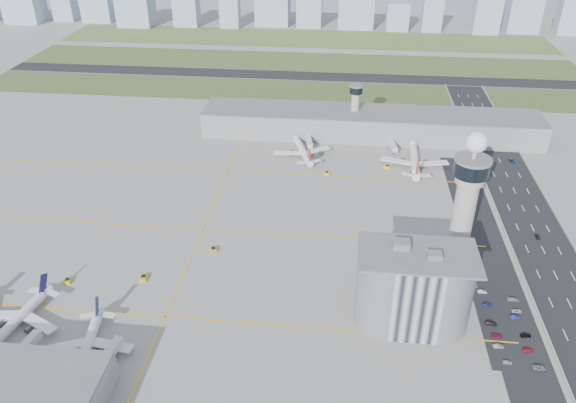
# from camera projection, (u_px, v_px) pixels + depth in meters

# --- Properties ---
(ground) EXTENTS (1000.00, 1000.00, 0.00)m
(ground) POSITION_uv_depth(u_px,v_px,m) (279.00, 275.00, 234.57)
(ground) COLOR #9D9B92
(grass_strip_0) EXTENTS (480.00, 50.00, 0.08)m
(grass_strip_0) POSITION_uv_depth(u_px,v_px,m) (288.00, 91.00, 428.71)
(grass_strip_0) COLOR #475A2A
(grass_strip_0) RESTS_ON ground
(grass_strip_1) EXTENTS (480.00, 60.00, 0.08)m
(grass_strip_1) POSITION_uv_depth(u_px,v_px,m) (297.00, 62.00, 492.82)
(grass_strip_1) COLOR #425A2A
(grass_strip_1) RESTS_ON ground
(grass_strip_2) EXTENTS (480.00, 70.00, 0.08)m
(grass_strip_2) POSITION_uv_depth(u_px,v_px,m) (305.00, 38.00, 561.20)
(grass_strip_2) COLOR #4D6F34
(grass_strip_2) RESTS_ON ground
(runway) EXTENTS (480.00, 22.00, 0.10)m
(runway) POSITION_uv_depth(u_px,v_px,m) (293.00, 76.00, 460.32)
(runway) COLOR black
(runway) RESTS_ON ground
(highway) EXTENTS (28.00, 500.00, 0.10)m
(highway) POSITION_uv_depth(u_px,v_px,m) (565.00, 294.00, 224.07)
(highway) COLOR black
(highway) RESTS_ON ground
(barrier_left) EXTENTS (0.60, 500.00, 1.20)m
(barrier_left) POSITION_uv_depth(u_px,v_px,m) (529.00, 290.00, 225.06)
(barrier_left) COLOR #9E9E99
(barrier_left) RESTS_ON ground
(landside_road) EXTENTS (18.00, 260.00, 0.08)m
(landside_road) POSITION_uv_depth(u_px,v_px,m) (506.00, 306.00, 217.80)
(landside_road) COLOR black
(landside_road) RESTS_ON ground
(parking_lot) EXTENTS (20.00, 44.00, 0.10)m
(parking_lot) POSITION_uv_depth(u_px,v_px,m) (508.00, 327.00, 207.72)
(parking_lot) COLOR black
(parking_lot) RESTS_ON ground
(taxiway_line_h_0) EXTENTS (260.00, 0.60, 0.01)m
(taxiway_line_h_0) POSITION_uv_depth(u_px,v_px,m) (165.00, 317.00, 212.57)
(taxiway_line_h_0) COLOR yellow
(taxiway_line_h_0) RESTS_ON ground
(taxiway_line_h_1) EXTENTS (260.00, 0.60, 0.01)m
(taxiway_line_h_1) POSITION_uv_depth(u_px,v_px,m) (202.00, 230.00, 263.86)
(taxiway_line_h_1) COLOR yellow
(taxiway_line_h_1) RESTS_ON ground
(taxiway_line_h_2) EXTENTS (260.00, 0.60, 0.01)m
(taxiway_line_h_2) POSITION_uv_depth(u_px,v_px,m) (228.00, 171.00, 315.15)
(taxiway_line_h_2) COLOR yellow
(taxiway_line_h_2) RESTS_ON ground
(taxiway_line_v) EXTENTS (0.60, 260.00, 0.01)m
(taxiway_line_v) POSITION_uv_depth(u_px,v_px,m) (202.00, 230.00, 263.86)
(taxiway_line_v) COLOR yellow
(taxiway_line_v) RESTS_ON ground
(control_tower) EXTENTS (14.00, 14.00, 64.50)m
(control_tower) POSITION_uv_depth(u_px,v_px,m) (465.00, 202.00, 216.95)
(control_tower) COLOR #ADAAA5
(control_tower) RESTS_ON ground
(secondary_tower) EXTENTS (8.60, 8.60, 31.90)m
(secondary_tower) POSITION_uv_depth(u_px,v_px,m) (355.00, 106.00, 350.45)
(secondary_tower) COLOR #ADAAA5
(secondary_tower) RESTS_ON ground
(admin_building) EXTENTS (42.00, 24.00, 33.50)m
(admin_building) POSITION_uv_depth(u_px,v_px,m) (414.00, 288.00, 203.21)
(admin_building) COLOR #B2B2B7
(admin_building) RESTS_ON ground
(terminal_pier) EXTENTS (210.00, 32.00, 15.80)m
(terminal_pier) POSITION_uv_depth(u_px,v_px,m) (370.00, 124.00, 353.40)
(terminal_pier) COLOR gray
(terminal_pier) RESTS_ON ground
(airplane_near_b) EXTENTS (39.34, 44.16, 10.97)m
(airplane_near_b) POSITION_uv_depth(u_px,v_px,m) (15.00, 316.00, 205.01)
(airplane_near_b) COLOR white
(airplane_near_b) RESTS_ON ground
(airplane_near_c) EXTENTS (37.60, 42.46, 10.71)m
(airplane_near_c) POSITION_uv_depth(u_px,v_px,m) (85.00, 343.00, 193.43)
(airplane_near_c) COLOR white
(airplane_near_c) RESTS_ON ground
(airplane_far_a) EXTENTS (45.58, 49.50, 11.42)m
(airplane_far_a) POSITION_uv_depth(u_px,v_px,m) (302.00, 146.00, 330.52)
(airplane_far_a) COLOR white
(airplane_far_a) RESTS_ON ground
(airplane_far_b) EXTENTS (40.56, 47.06, 12.71)m
(airplane_far_b) POSITION_uv_depth(u_px,v_px,m) (415.00, 155.00, 317.85)
(airplane_far_b) COLOR white
(airplane_far_b) RESTS_ON ground
(jet_bridge_near_1) EXTENTS (5.39, 14.31, 5.70)m
(jet_bridge_near_1) POSITION_uv_depth(u_px,v_px,m) (13.00, 364.00, 188.54)
(jet_bridge_near_1) COLOR silver
(jet_bridge_near_1) RESTS_ON ground
(jet_bridge_near_2) EXTENTS (5.39, 14.31, 5.70)m
(jet_bridge_near_2) POSITION_uv_depth(u_px,v_px,m) (98.00, 371.00, 185.80)
(jet_bridge_near_2) COLOR silver
(jet_bridge_near_2) RESTS_ON ground
(jet_bridge_far_0) EXTENTS (5.39, 14.31, 5.70)m
(jet_bridge_far_0) POSITION_uv_depth(u_px,v_px,m) (308.00, 139.00, 345.77)
(jet_bridge_far_0) COLOR silver
(jet_bridge_far_0) RESTS_ON ground
(jet_bridge_far_1) EXTENTS (5.39, 14.31, 5.70)m
(jet_bridge_far_1) POSITION_uv_depth(u_px,v_px,m) (390.00, 142.00, 341.21)
(jet_bridge_far_1) COLOR silver
(jet_bridge_far_1) RESTS_ON ground
(tug_0) EXTENTS (3.40, 2.96, 1.65)m
(tug_0) POSITION_uv_depth(u_px,v_px,m) (40.00, 300.00, 219.36)
(tug_0) COLOR gold
(tug_0) RESTS_ON ground
(tug_1) EXTENTS (2.96, 3.80, 1.98)m
(tug_1) POSITION_uv_depth(u_px,v_px,m) (68.00, 281.00, 229.65)
(tug_1) COLOR #D7C009
(tug_1) RESTS_ON ground
(tug_2) EXTENTS (2.67, 3.75, 2.12)m
(tug_2) POSITION_uv_depth(u_px,v_px,m) (144.00, 277.00, 231.32)
(tug_2) COLOR #E8B003
(tug_2) RESTS_ON ground
(tug_3) EXTENTS (3.67, 4.17, 2.02)m
(tug_3) POSITION_uv_depth(u_px,v_px,m) (213.00, 249.00, 248.48)
(tug_3) COLOR gold
(tug_3) RESTS_ON ground
(tug_4) EXTENTS (3.46, 2.80, 1.75)m
(tug_4) POSITION_uv_depth(u_px,v_px,m) (327.00, 173.00, 311.16)
(tug_4) COLOR yellow
(tug_4) RESTS_ON ground
(tug_5) EXTENTS (4.04, 3.56, 1.96)m
(tug_5) POSITION_uv_depth(u_px,v_px,m) (387.00, 167.00, 317.48)
(tug_5) COLOR yellow
(tug_5) RESTS_ON ground
(car_lot_0) EXTENTS (3.19, 1.30, 1.08)m
(car_lot_0) POSITION_uv_depth(u_px,v_px,m) (507.00, 362.00, 192.27)
(car_lot_0) COLOR silver
(car_lot_0) RESTS_ON ground
(car_lot_1) EXTENTS (4.08, 2.01, 1.29)m
(car_lot_1) POSITION_uv_depth(u_px,v_px,m) (498.00, 346.00, 198.61)
(car_lot_1) COLOR gray
(car_lot_1) RESTS_ON ground
(car_lot_2) EXTENTS (3.94, 1.85, 1.09)m
(car_lot_2) POSITION_uv_depth(u_px,v_px,m) (497.00, 336.00, 203.10)
(car_lot_2) COLOR maroon
(car_lot_2) RESTS_ON ground
(car_lot_3) EXTENTS (4.46, 2.40, 1.23)m
(car_lot_3) POSITION_uv_depth(u_px,v_px,m) (491.00, 323.00, 208.70)
(car_lot_3) COLOR black
(car_lot_3) RESTS_ON ground
(car_lot_4) EXTENTS (3.79, 2.04, 1.22)m
(car_lot_4) POSITION_uv_depth(u_px,v_px,m) (487.00, 304.00, 217.68)
(car_lot_4) COLOR navy
(car_lot_4) RESTS_ON ground
(car_lot_5) EXTENTS (3.73, 1.62, 1.19)m
(car_lot_5) POSITION_uv_depth(u_px,v_px,m) (482.00, 292.00, 224.33)
(car_lot_5) COLOR silver
(car_lot_5) RESTS_ON ground
(car_lot_6) EXTENTS (4.43, 2.07, 1.23)m
(car_lot_6) POSITION_uv_depth(u_px,v_px,m) (539.00, 368.00, 190.10)
(car_lot_6) COLOR gray
(car_lot_6) RESTS_ON ground
(car_lot_7) EXTENTS (3.95, 2.04, 1.09)m
(car_lot_7) POSITION_uv_depth(u_px,v_px,m) (528.00, 350.00, 197.09)
(car_lot_7) COLOR #B51724
(car_lot_7) RESTS_ON ground
(car_lot_8) EXTENTS (4.06, 2.16, 1.32)m
(car_lot_8) POSITION_uv_depth(u_px,v_px,m) (526.00, 335.00, 203.26)
(car_lot_8) COLOR black
(car_lot_8) RESTS_ON ground
(car_lot_9) EXTENTS (4.17, 2.03, 1.32)m
(car_lot_9) POSITION_uv_depth(u_px,v_px,m) (515.00, 317.00, 211.44)
(car_lot_9) COLOR navy
(car_lot_9) RESTS_ON ground
(car_lot_10) EXTENTS (4.18, 2.33, 1.10)m
(car_lot_10) POSITION_uv_depth(u_px,v_px,m) (517.00, 311.00, 214.51)
(car_lot_10) COLOR silver
(car_lot_10) RESTS_ON ground
(car_lot_11) EXTENTS (4.55, 1.87, 1.32)m
(car_lot_11) POSITION_uv_depth(u_px,v_px,m) (513.00, 299.00, 220.20)
(car_lot_11) COLOR gray
(car_lot_11) RESTS_ON ground
(car_hw_1) EXTENTS (1.39, 3.89, 1.28)m
(car_hw_1) POSITION_uv_depth(u_px,v_px,m) (537.00, 237.00, 257.82)
(car_hw_1) COLOR black
(car_hw_1) RESTS_ON ground
(car_hw_2) EXTENTS (2.89, 5.02, 1.32)m
(car_hw_2) POSITION_uv_depth(u_px,v_px,m) (512.00, 161.00, 324.46)
(car_hw_2) COLOR navy
(car_hw_2) RESTS_ON ground
(car_hw_4) EXTENTS (1.52, 3.76, 1.28)m
(car_hw_4) POSITION_uv_depth(u_px,v_px,m) (469.00, 120.00, 376.72)
(car_hw_4) COLOR #9B9B9B
(car_hw_4) RESTS_ON ground
(skyline_bldg_2) EXTENTS (22.81, 18.25, 26.79)m
(skyline_bldg_2) POSITION_uv_depth(u_px,v_px,m) (65.00, 8.00, 621.97)
(skyline_bldg_2) COLOR #9EADC1
(skyline_bldg_2) RESTS_ON ground
(skyline_bldg_3) EXTENTS (32.30, 25.84, 36.93)m
(skyline_bldg_3) POSITION_uv_depth(u_px,v_px,m) (98.00, 4.00, 616.87)
(skyline_bldg_3) COLOR #9EADC1
(skyline_bldg_3) RESTS_ON ground
(skyline_bldg_6) EXTENTS (20.04, 16.03, 45.20)m
(skyline_bldg_6) POSITION_uv_depth(u_px,v_px,m) (230.00, 5.00, 589.61)
(skyline_bldg_6) COLOR #9EADC1
(skyline_bldg_6) RESTS_ON ground
(skyline_bldg_10) EXTENTS (23.01, 18.41, 27.75)m
(skyline_bldg_10) POSITION_uv_depth(u_px,v_px,m) (398.00, 17.00, 582.97)
(skyline_bldg_10) COLOR #9EADC1
(skyline_bldg_10) RESTS_ON ground
(skyline_bldg_11) EXTENTS (20.22, 16.18, 38.97)m
(skyline_bldg_11) POSITION_uv_depth(u_px,v_px,m) (433.00, 12.00, 576.62)
(skyline_bldg_11) COLOR #9EADC1
(skyline_bldg_11) RESTS_ON ground
(skyline_bldg_12) EXTENTS (26.14, 20.92, 46.89)m
(skyline_bldg_12) POSITION_uv_depth(u_px,v_px,m) (487.00, 10.00, 567.93)
(skyline_bldg_12) COLOR #9EADC1
(skyline_bldg_12) RESTS_ON ground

